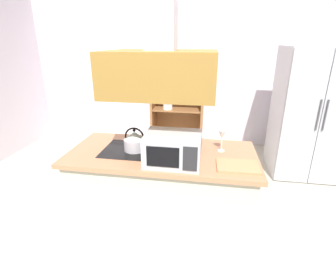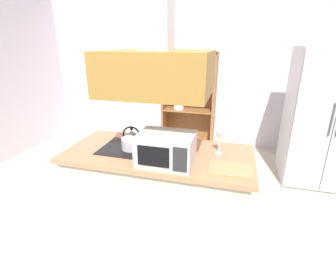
# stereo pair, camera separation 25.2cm
# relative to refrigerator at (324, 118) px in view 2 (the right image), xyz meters

# --- Properties ---
(ground_plane) EXTENTS (7.80, 7.80, 0.00)m
(ground_plane) POSITION_rel_refrigerator_xyz_m (-1.81, -1.96, -0.91)
(ground_plane) COLOR beige
(wall_back) EXTENTS (6.00, 0.12, 2.70)m
(wall_back) POSITION_rel_refrigerator_xyz_m (-1.81, 1.04, 0.44)
(wall_back) COLOR silver
(wall_back) RESTS_ON ground
(kitchen_island) EXTENTS (1.73, 0.81, 0.90)m
(kitchen_island) POSITION_rel_refrigerator_xyz_m (-1.82, -1.58, -0.46)
(kitchen_island) COLOR beige
(kitchen_island) RESTS_ON ground
(range_hood) EXTENTS (0.90, 0.70, 1.26)m
(range_hood) POSITION_rel_refrigerator_xyz_m (-1.82, -1.58, 0.83)
(range_hood) COLOR olive
(refrigerator) EXTENTS (0.90, 0.77, 1.82)m
(refrigerator) POSITION_rel_refrigerator_xyz_m (0.00, 0.00, 0.00)
(refrigerator) COLOR #BBB9BF
(refrigerator) RESTS_ON ground
(dish_cabinet) EXTENTS (0.95, 0.40, 1.71)m
(dish_cabinet) POSITION_rel_refrigerator_xyz_m (-1.98, 0.82, -0.15)
(dish_cabinet) COLOR #915F35
(dish_cabinet) RESTS_ON ground
(kettle) EXTENTS (0.20, 0.20, 0.22)m
(kettle) POSITION_rel_refrigerator_xyz_m (-2.08, -1.58, 0.08)
(kettle) COLOR #BAB8C0
(kettle) RESTS_ON kitchen_island
(cutting_board) EXTENTS (0.35, 0.25, 0.02)m
(cutting_board) POSITION_rel_refrigerator_xyz_m (-1.15, -1.77, -0.00)
(cutting_board) COLOR tan
(cutting_board) RESTS_ON kitchen_island
(microwave) EXTENTS (0.46, 0.35, 0.26)m
(microwave) POSITION_rel_refrigerator_xyz_m (-1.69, -1.78, 0.12)
(microwave) COLOR #B7BABF
(microwave) RESTS_ON kitchen_island
(wine_glass_on_counter) EXTENTS (0.08, 0.08, 0.21)m
(wine_glass_on_counter) POSITION_rel_refrigerator_xyz_m (-1.28, -1.47, 0.14)
(wine_glass_on_counter) COLOR silver
(wine_glass_on_counter) RESTS_ON kitchen_island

